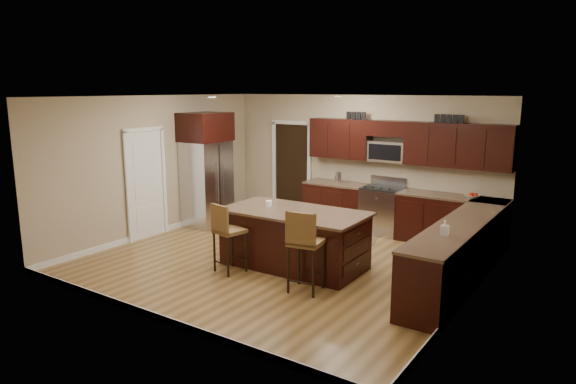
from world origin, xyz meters
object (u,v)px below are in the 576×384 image
Objects in this scene: range at (382,210)px; island at (294,240)px; stool_right at (304,242)px; stool_left at (226,230)px; refrigerator at (206,168)px.

range is 0.48× the size of island.
island is 1.97× the size of stool_right.
stool_right is (0.32, -3.41, 0.27)m from range.
range reaches higher than island.
stool_right reaches higher than range.
stool_left is (-1.10, -3.40, 0.21)m from range.
island is at bearing -98.87° from range.
refrigerator reaches higher than stool_left.
range reaches higher than stool_left.
island is at bearing -20.92° from refrigerator.
island is at bearing 120.92° from stool_right.
refrigerator reaches higher than stool_right.
island is (-0.40, -2.56, -0.04)m from range.
stool_right is at bearing -50.74° from island.
range is 1.01× the size of stool_left.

